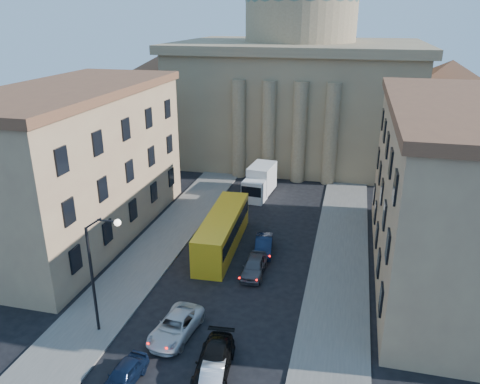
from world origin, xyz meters
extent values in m
cube|color=#585550|center=(-8.50, 18.00, 0.07)|extent=(5.00, 60.00, 0.15)
cube|color=#585550|center=(8.50, 18.00, 0.07)|extent=(5.00, 60.00, 0.15)
cube|color=#7B654B|center=(0.00, 56.00, 8.00)|extent=(34.00, 26.00, 16.00)
cube|color=#7B654B|center=(0.00, 56.00, 16.40)|extent=(35.50, 27.50, 1.20)
cylinder|color=#7B654B|center=(0.00, 56.00, 20.00)|extent=(16.00, 16.00, 8.00)
cube|color=#7B654B|center=(-21.00, 54.00, 5.50)|extent=(13.00, 13.00, 11.00)
cone|color=brown|center=(-21.00, 54.00, 13.00)|extent=(26.02, 26.02, 4.00)
cube|color=#7B654B|center=(21.00, 54.00, 5.50)|extent=(13.00, 13.00, 11.00)
cone|color=brown|center=(21.00, 54.00, 13.00)|extent=(26.02, 26.02, 4.00)
cylinder|color=#7B654B|center=(-6.00, 42.80, 6.50)|extent=(1.80, 1.80, 13.00)
cylinder|color=#7B654B|center=(-2.00, 42.80, 6.50)|extent=(1.80, 1.80, 13.00)
cylinder|color=#7B654B|center=(2.00, 42.80, 6.50)|extent=(1.80, 1.80, 13.00)
cylinder|color=#7B654B|center=(6.00, 42.80, 6.50)|extent=(1.80, 1.80, 13.00)
cube|color=tan|center=(-17.00, 22.00, 7.00)|extent=(11.00, 26.00, 14.00)
cube|color=brown|center=(-17.00, 22.00, 14.30)|extent=(11.60, 26.60, 0.80)
cube|color=tan|center=(17.00, 22.00, 7.00)|extent=(11.00, 26.00, 14.00)
cube|color=brown|center=(17.00, 22.00, 14.30)|extent=(11.60, 26.60, 0.80)
cylinder|color=black|center=(-7.50, 8.00, 4.00)|extent=(0.20, 0.20, 8.00)
cylinder|color=black|center=(-6.95, 8.00, 8.35)|extent=(1.30, 0.12, 0.96)
cylinder|color=black|center=(-5.95, 8.00, 8.65)|extent=(1.30, 0.12, 0.12)
sphere|color=white|center=(-5.20, 8.00, 8.60)|extent=(0.44, 0.44, 0.44)
imported|color=black|center=(-3.44, 3.81, 0.66)|extent=(2.00, 4.02, 1.32)
imported|color=#B2B6BA|center=(1.78, 4.85, 0.65)|extent=(1.90, 4.08, 1.29)
imported|color=silver|center=(-2.06, 8.84, 0.72)|extent=(2.94, 5.44, 1.45)
imported|color=black|center=(1.52, 6.09, 0.75)|extent=(2.52, 5.31, 1.49)
imported|color=#47464B|center=(1.47, 18.10, 0.76)|extent=(1.89, 4.50, 1.52)
imported|color=black|center=(1.52, 22.08, 0.73)|extent=(2.10, 4.57, 1.45)
cube|color=gold|center=(-2.46, 22.12, 1.69)|extent=(3.23, 12.11, 3.38)
cube|color=black|center=(-2.46, 22.12, 2.24)|extent=(3.27, 11.45, 1.20)
cylinder|color=black|center=(-3.37, 17.71, 0.55)|extent=(0.37, 1.10, 1.09)
cylinder|color=black|center=(-1.19, 17.80, 0.55)|extent=(0.37, 1.10, 1.09)
cylinder|color=black|center=(-3.74, 26.43, 0.55)|extent=(0.37, 1.10, 1.09)
cylinder|color=black|center=(-1.56, 26.52, 0.55)|extent=(0.37, 1.10, 1.09)
cube|color=silver|center=(-2.01, 34.38, 1.30)|extent=(2.74, 2.84, 2.61)
cube|color=black|center=(-2.13, 33.14, 1.63)|extent=(2.39, 0.36, 1.20)
cube|color=silver|center=(-1.73, 37.30, 1.90)|extent=(3.03, 4.79, 3.37)
cylinder|color=black|center=(-3.13, 34.05, 0.49)|extent=(0.40, 1.00, 0.98)
cylinder|color=black|center=(-0.97, 33.85, 0.49)|extent=(0.40, 1.00, 0.98)
cylinder|color=black|center=(-2.72, 38.38, 0.49)|extent=(0.40, 1.00, 0.98)
cylinder|color=black|center=(-0.55, 38.17, 0.49)|extent=(0.40, 1.00, 0.98)
camera|label=1|loc=(8.60, -16.03, 20.86)|focal=35.00mm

